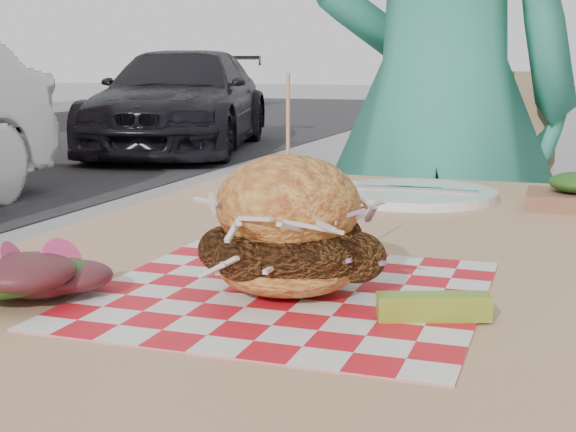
% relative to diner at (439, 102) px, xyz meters
% --- Properties ---
extents(diner, '(0.68, 0.48, 1.76)m').
position_rel_diner_xyz_m(diner, '(0.00, 0.00, 0.00)').
color(diner, '#318F74').
rests_on(diner, ground).
extents(car_dark, '(2.49, 4.21, 1.15)m').
position_rel_diner_xyz_m(car_dark, '(-3.89, 6.48, -0.31)').
color(car_dark, black).
rests_on(car_dark, ground).
extents(patio_table, '(0.80, 1.20, 0.75)m').
position_rel_diner_xyz_m(patio_table, '(0.05, -0.95, -0.21)').
color(patio_table, tan).
rests_on(patio_table, ground).
extents(patio_chair, '(0.43, 0.44, 0.95)m').
position_rel_diner_xyz_m(patio_chair, '(0.05, 0.04, -0.33)').
color(patio_chair, tan).
rests_on(patio_chair, ground).
extents(paper_liner, '(0.36, 0.36, 0.00)m').
position_rel_diner_xyz_m(paper_liner, '(0.04, -1.19, -0.13)').
color(paper_liner, red).
rests_on(paper_liner, patio_table).
extents(sandwich, '(0.18, 0.18, 0.20)m').
position_rel_diner_xyz_m(sandwich, '(0.04, -1.19, -0.07)').
color(sandwich, gold).
rests_on(sandwich, paper_liner).
extents(pickle_spear, '(0.10, 0.05, 0.02)m').
position_rel_diner_xyz_m(pickle_spear, '(0.18, -1.23, -0.12)').
color(pickle_spear, olive).
rests_on(pickle_spear, paper_liner).
extents(side_salad, '(0.14, 0.14, 0.05)m').
position_rel_diner_xyz_m(side_salad, '(-0.17, -1.29, -0.12)').
color(side_salad, '#3F1419').
rests_on(side_salad, patio_table).
extents(place_setting, '(0.27, 0.27, 0.02)m').
position_rel_diner_xyz_m(place_setting, '(0.05, -0.59, -0.12)').
color(place_setting, white).
rests_on(place_setting, patio_table).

